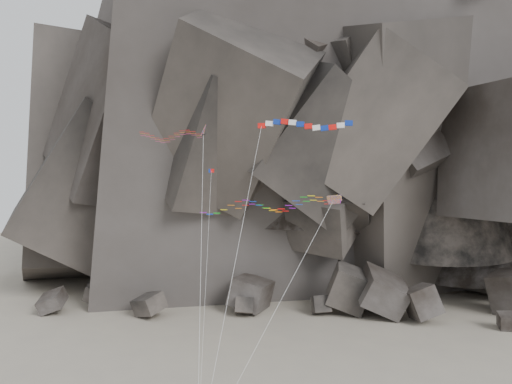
# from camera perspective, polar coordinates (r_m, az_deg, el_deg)

# --- Properties ---
(headland) EXTENTS (110.00, 70.00, 84.00)m
(headland) POSITION_cam_1_polar(r_m,az_deg,el_deg) (120.19, 4.59, 10.86)
(headland) COLOR #4B443E
(headland) RESTS_ON ground
(boulder_field) EXTENTS (86.51, 17.82, 9.45)m
(boulder_field) POSITION_cam_1_polar(r_m,az_deg,el_deg) (87.85, 9.93, -11.99)
(boulder_field) COLOR #47423F
(boulder_field) RESTS_ON ground
(delta_kite) EXTENTS (11.02, 15.69, 27.86)m
(delta_kite) POSITION_cam_1_polar(r_m,az_deg,el_deg) (55.39, -10.04, 6.37)
(delta_kite) COLOR red
(delta_kite) RESTS_ON ground
(banner_kite) EXTENTS (12.59, 16.22, 28.31)m
(banner_kite) POSITION_cam_1_polar(r_m,az_deg,el_deg) (53.02, 5.50, 7.51)
(banner_kite) COLOR red
(banner_kite) RESTS_ON ground
(parafoil_kite) EXTENTS (16.04, 16.51, 20.32)m
(parafoil_kite) POSITION_cam_1_polar(r_m,az_deg,el_deg) (53.89, 0.62, -1.51)
(parafoil_kite) COLOR yellow
(parafoil_kite) RESTS_ON ground
(pennant_kite) EXTENTS (2.31, 13.56, 22.99)m
(pennant_kite) POSITION_cam_1_polar(r_m,az_deg,el_deg) (49.48, -5.44, -3.35)
(pennant_kite) COLOR red
(pennant_kite) RESTS_ON ground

